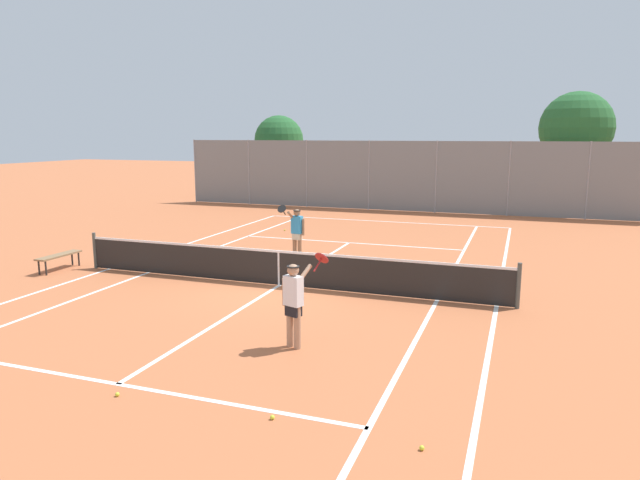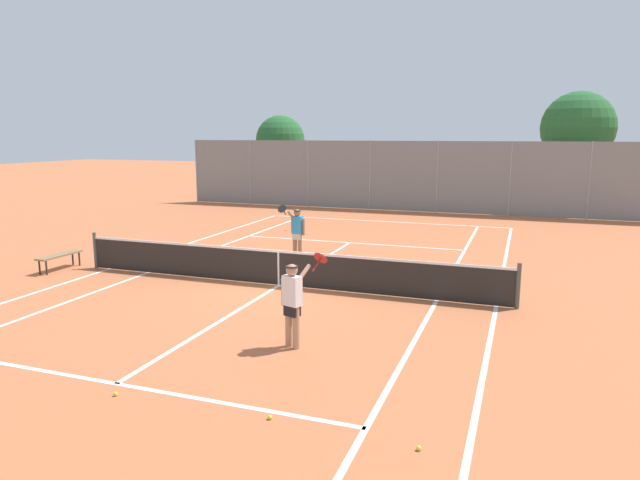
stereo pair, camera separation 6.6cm
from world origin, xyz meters
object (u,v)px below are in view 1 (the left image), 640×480
player_near_side (294,300)px  tennis_net (279,267)px  loose_tennis_ball_2 (285,230)px  courtside_bench (59,256)px  player_far_left (297,230)px  loose_tennis_ball_3 (117,394)px  tree_behind_right (575,130)px  loose_tennis_ball_1 (288,265)px  tree_behind_left (279,142)px  loose_tennis_ball_0 (422,448)px  loose_tennis_ball_4 (272,417)px

player_near_side → tennis_net: bearing=117.4°
loose_tennis_ball_2 → courtside_bench: 9.28m
player_far_left → loose_tennis_ball_3: bearing=-83.9°
loose_tennis_ball_3 → tree_behind_right: 26.62m
loose_tennis_ball_1 → loose_tennis_ball_3: bearing=-83.9°
tree_behind_left → loose_tennis_ball_0: bearing=-62.9°
loose_tennis_ball_4 → loose_tennis_ball_2: bearing=112.5°
tennis_net → player_near_side: bearing=-62.6°
player_near_side → loose_tennis_ball_4: player_near_side is taller
loose_tennis_ball_2 → loose_tennis_ball_4: same height
loose_tennis_ball_1 → courtside_bench: 6.70m
player_near_side → player_far_left: (-2.84, 7.18, 0.00)m
loose_tennis_ball_3 → loose_tennis_ball_1: bearing=96.1°
tennis_net → loose_tennis_ball_3: tennis_net is taller
player_near_side → loose_tennis_ball_0: bearing=-43.9°
loose_tennis_ball_3 → tree_behind_right: size_ratio=0.01×
loose_tennis_ball_0 → courtside_bench: 13.21m
loose_tennis_ball_3 → courtside_bench: size_ratio=0.04×
player_far_left → tree_behind_left: bearing=115.3°
loose_tennis_ball_0 → loose_tennis_ball_2: size_ratio=1.00×
tree_behind_left → tree_behind_right: 16.75m
loose_tennis_ball_2 → loose_tennis_ball_3: same height
player_near_side → tree_behind_left: size_ratio=0.35×
loose_tennis_ball_1 → courtside_bench: courtside_bench is taller
player_near_side → loose_tennis_ball_4: size_ratio=26.88×
tree_behind_left → tree_behind_right: tree_behind_right is taller
tennis_net → player_far_left: bearing=103.7°
loose_tennis_ball_2 → player_far_left: bearing=-62.7°
loose_tennis_ball_0 → loose_tennis_ball_4: (-2.11, 0.09, 0.00)m
loose_tennis_ball_0 → loose_tennis_ball_3: (-4.63, -0.05, 0.00)m
tree_behind_right → courtside_bench: bearing=-128.3°
courtside_bench → player_far_left: bearing=32.2°
loose_tennis_ball_2 → loose_tennis_ball_3: bearing=-76.5°
player_near_side → loose_tennis_ball_4: (0.75, -2.66, -0.89)m
loose_tennis_ball_1 → loose_tennis_ball_2: 6.40m
loose_tennis_ball_2 → loose_tennis_ball_3: size_ratio=1.00×
loose_tennis_ball_3 → tree_behind_left: tree_behind_left is taller
loose_tennis_ball_1 → loose_tennis_ball_2: same height
courtside_bench → loose_tennis_ball_0: bearing=-27.7°
player_far_left → loose_tennis_ball_1: bearing=-83.5°
loose_tennis_ball_2 → tree_behind_left: (-5.27, 11.59, 3.44)m
loose_tennis_ball_2 → player_near_side: bearing=-66.1°
loose_tennis_ball_0 → tree_behind_left: size_ratio=0.01×
tennis_net → tree_behind_left: 21.59m
loose_tennis_ball_0 → loose_tennis_ball_1: same height
player_near_side → loose_tennis_ball_2: player_near_side is taller
tennis_net → tree_behind_right: (8.16, 18.34, 3.65)m
loose_tennis_ball_2 → tree_behind_left: bearing=114.4°
player_far_left → loose_tennis_ball_1: (0.12, -1.05, -0.89)m
loose_tennis_ball_4 → tree_behind_left: (-11.33, 26.22, 3.44)m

